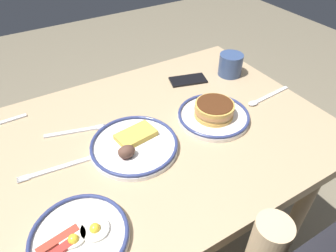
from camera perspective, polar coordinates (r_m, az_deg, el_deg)
ground_plane at (r=1.57m, az=-1.36°, el=-21.84°), size 6.00×6.00×0.00m
dining_table at (r=1.05m, az=-1.91°, el=-5.09°), size 1.12×0.80×0.74m
plate_near_main at (r=0.92m, az=-6.44°, el=-3.56°), size 0.27×0.27×0.05m
plate_center_pancakes at (r=1.03m, az=8.58°, el=2.32°), size 0.24×0.24×0.06m
plate_far_companion at (r=0.76m, az=-16.31°, el=-19.32°), size 0.23×0.23×0.04m
coffee_mug at (r=1.28m, az=11.67°, el=11.32°), size 0.11×0.11×0.09m
cell_phone at (r=1.23m, az=3.78°, el=8.62°), size 0.16×0.11×0.01m
fork_near at (r=1.02m, az=-16.95°, el=-0.94°), size 0.19×0.07×0.01m
fork_far at (r=0.92m, az=-20.51°, el=-7.59°), size 0.20×0.04×0.01m
tea_spoon at (r=1.18m, az=17.49°, el=4.96°), size 0.21×0.03×0.01m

